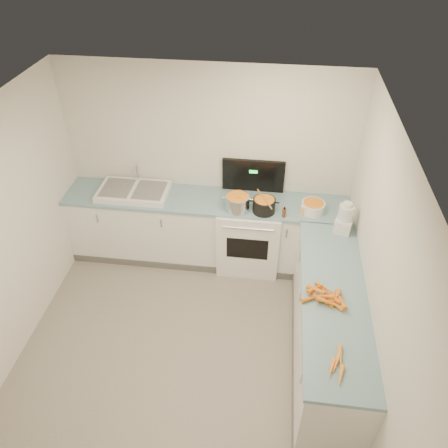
# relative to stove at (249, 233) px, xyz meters

# --- Properties ---
(floor) EXTENTS (3.50, 4.00, 0.00)m
(floor) POSITION_rel_stove_xyz_m (-0.55, -1.69, -0.47)
(floor) COLOR gray
(floor) RESTS_ON ground
(ceiling) EXTENTS (3.50, 4.00, 0.00)m
(ceiling) POSITION_rel_stove_xyz_m (-0.55, -1.69, 2.03)
(ceiling) COLOR silver
(ceiling) RESTS_ON ground
(wall_back) EXTENTS (3.50, 0.00, 2.50)m
(wall_back) POSITION_rel_stove_xyz_m (-0.55, 0.31, 0.78)
(wall_back) COLOR silver
(wall_back) RESTS_ON ground
(wall_right) EXTENTS (0.00, 4.00, 2.50)m
(wall_right) POSITION_rel_stove_xyz_m (1.20, -1.69, 0.78)
(wall_right) COLOR silver
(wall_right) RESTS_ON ground
(counter_back) EXTENTS (3.50, 0.62, 0.94)m
(counter_back) POSITION_rel_stove_xyz_m (-0.55, 0.01, -0.00)
(counter_back) COLOR white
(counter_back) RESTS_ON ground
(counter_right) EXTENTS (0.62, 2.20, 0.94)m
(counter_right) POSITION_rel_stove_xyz_m (0.90, -1.39, -0.00)
(counter_right) COLOR white
(counter_right) RESTS_ON ground
(stove) EXTENTS (0.76, 0.65, 1.36)m
(stove) POSITION_rel_stove_xyz_m (0.00, 0.00, 0.00)
(stove) COLOR white
(stove) RESTS_ON ground
(sink) EXTENTS (0.86, 0.52, 0.31)m
(sink) POSITION_rel_stove_xyz_m (-1.45, 0.02, 0.50)
(sink) COLOR white
(sink) RESTS_ON counter_back
(steel_pot) EXTENTS (0.34, 0.34, 0.21)m
(steel_pot) POSITION_rel_stove_xyz_m (-0.15, -0.15, 0.55)
(steel_pot) COLOR silver
(steel_pot) RESTS_ON stove
(black_pot) EXTENTS (0.32, 0.32, 0.19)m
(black_pot) POSITION_rel_stove_xyz_m (0.16, -0.15, 0.54)
(black_pot) COLOR black
(black_pot) RESTS_ON stove
(wooden_spoon) EXTENTS (0.20, 0.38, 0.02)m
(wooden_spoon) POSITION_rel_stove_xyz_m (0.16, -0.15, 0.64)
(wooden_spoon) COLOR #AD7A47
(wooden_spoon) RESTS_ON black_pot
(mixing_bowl) EXTENTS (0.31, 0.31, 0.13)m
(mixing_bowl) POSITION_rel_stove_xyz_m (0.73, -0.08, 0.53)
(mixing_bowl) COLOR white
(mixing_bowl) RESTS_ON counter_back
(extract_bottle) EXTENTS (0.04, 0.04, 0.11)m
(extract_bottle) POSITION_rel_stove_xyz_m (0.40, -0.22, 0.52)
(extract_bottle) COLOR #593319
(extract_bottle) RESTS_ON counter_back
(spice_jar) EXTENTS (0.06, 0.06, 0.10)m
(spice_jar) POSITION_rel_stove_xyz_m (0.61, -0.15, 0.52)
(spice_jar) COLOR #E5B266
(spice_jar) RESTS_ON counter_back
(food_processor) EXTENTS (0.23, 0.26, 0.37)m
(food_processor) POSITION_rel_stove_xyz_m (1.05, -0.39, 0.62)
(food_processor) COLOR white
(food_processor) RESTS_ON counter_right
(carrot_pile) EXTENTS (0.42, 0.35, 0.08)m
(carrot_pile) POSITION_rel_stove_xyz_m (0.81, -1.45, 0.50)
(carrot_pile) COLOR orange
(carrot_pile) RESTS_ON counter_right
(peeled_carrots) EXTENTS (0.15, 0.37, 0.04)m
(peeled_carrots) POSITION_rel_stove_xyz_m (0.86, -2.16, 0.49)
(peeled_carrots) COLOR orange
(peeled_carrots) RESTS_ON counter_right
(peelings) EXTENTS (0.23, 0.22, 0.01)m
(peelings) POSITION_rel_stove_xyz_m (-1.61, 0.03, 0.54)
(peelings) COLOR tan
(peelings) RESTS_ON sink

